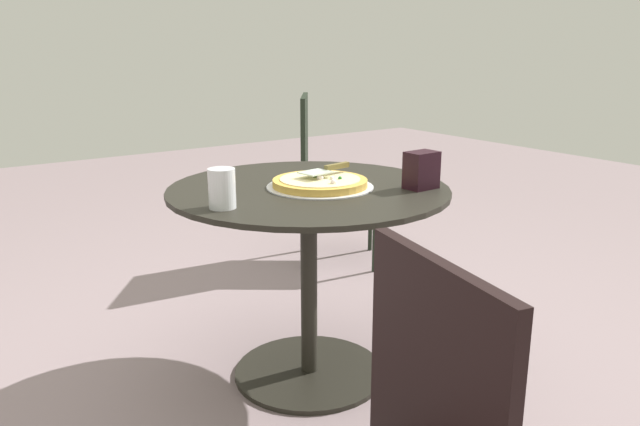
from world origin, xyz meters
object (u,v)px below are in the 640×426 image
at_px(patio_table, 309,242).
at_px(napkin_dispenser, 421,170).
at_px(pizza_on_tray, 320,183).
at_px(drinking_cup, 222,188).
at_px(patio_chair_near, 325,169).
at_px(pizza_server, 327,169).

relative_size(patio_table, napkin_dispenser, 7.67).
relative_size(pizza_on_tray, drinking_cup, 3.06).
bearing_deg(patio_table, pizza_on_tray, -39.99).
relative_size(drinking_cup, patio_chair_near, 0.13).
bearing_deg(patio_chair_near, drinking_cup, -136.84).
distance_m(patio_table, pizza_server, 0.26).
bearing_deg(napkin_dispenser, pizza_on_tray, -40.08).
distance_m(patio_table, patio_chair_near, 1.27).
bearing_deg(patio_table, pizza_server, -0.79).
height_order(pizza_server, napkin_dispenser, napkin_dispenser).
distance_m(patio_table, napkin_dispenser, 0.46).
distance_m(pizza_on_tray, napkin_dispenser, 0.35).
xyz_separation_m(pizza_server, napkin_dispenser, (0.22, -0.24, 0.01)).
bearing_deg(pizza_on_tray, pizza_server, 27.81).
bearing_deg(drinking_cup, napkin_dispenser, -12.77).
height_order(drinking_cup, napkin_dispenser, napkin_dispenser).
height_order(pizza_server, patio_chair_near, patio_chair_near).
distance_m(pizza_on_tray, patio_chair_near, 1.28).
bearing_deg(napkin_dispenser, drinking_cup, -14.91).
height_order(patio_table, drinking_cup, drinking_cup).
bearing_deg(pizza_on_tray, drinking_cup, -171.55).
bearing_deg(pizza_on_tray, patio_chair_near, 53.59).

